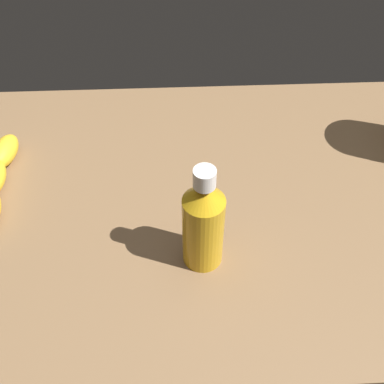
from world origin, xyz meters
The scene contains 2 objects.
ground_plane centered at (0.00, 0.00, -2.21)cm, with size 97.87×57.90×4.41cm, color brown.
honey_bottle centered at (-3.10, 11.11, 7.30)cm, with size 5.31×5.31×16.30cm.
Camera 1 is at (0.09, 47.44, 51.88)cm, focal length 43.28 mm.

